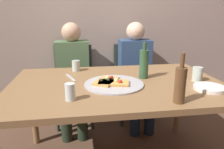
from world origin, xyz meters
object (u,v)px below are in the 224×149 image
at_px(chair_right, 133,77).
at_px(guest_in_beanie, 136,70).
at_px(beer_bottle, 144,64).
at_px(tumbler_near, 76,66).
at_px(dining_table, 117,91).
at_px(plate_stack, 209,88).
at_px(pizza_slice_last, 106,81).
at_px(wine_glass, 70,92).
at_px(guest_in_sweater, 73,72).
at_px(chair_left, 74,79).
at_px(table_knife, 71,78).
at_px(pizza_slice_extra, 114,83).
at_px(wine_bottle, 180,84).
at_px(tumbler_far, 197,74).
at_px(pizza_tray, 114,84).

height_order(chair_right, guest_in_beanie, guest_in_beanie).
relative_size(beer_bottle, tumbler_near, 3.05).
bearing_deg(dining_table, plate_stack, -21.66).
relative_size(chair_right, guest_in_beanie, 0.77).
relative_size(pizza_slice_last, chair_right, 0.28).
relative_size(wine_glass, guest_in_sweater, 0.09).
xyz_separation_m(dining_table, plate_stack, (0.61, -0.24, 0.08)).
xyz_separation_m(wine_glass, chair_left, (-0.02, 1.20, -0.30)).
relative_size(tumbler_near, table_knife, 0.43).
bearing_deg(pizza_slice_extra, wine_bottle, -46.47).
bearing_deg(tumbler_far, pizza_tray, 179.69).
relative_size(dining_table, tumbler_far, 14.57).
distance_m(wine_glass, plate_stack, 0.95).
bearing_deg(pizza_slice_last, chair_right, 64.70).
bearing_deg(wine_bottle, pizza_slice_last, 133.56).
xyz_separation_m(dining_table, chair_left, (-0.36, 0.91, -0.17)).
relative_size(pizza_slice_extra, beer_bottle, 0.84).
bearing_deg(beer_bottle, wine_bottle, -82.34).
distance_m(beer_bottle, table_knife, 0.61).
bearing_deg(tumbler_far, plate_stack, -93.89).
xyz_separation_m(pizza_slice_last, plate_stack, (0.69, -0.23, -0.01)).
distance_m(wine_bottle, chair_left, 1.53).
bearing_deg(guest_in_sweater, guest_in_beanie, -180.00).
height_order(wine_bottle, chair_left, wine_bottle).
height_order(pizza_slice_extra, beer_bottle, beer_bottle).
relative_size(dining_table, guest_in_sweater, 1.38).
distance_m(pizza_slice_last, pizza_slice_extra, 0.07).
distance_m(dining_table, plate_stack, 0.66).
distance_m(pizza_slice_extra, chair_left, 1.06).
distance_m(beer_bottle, tumbler_near, 0.63).
xyz_separation_m(pizza_slice_last, tumbler_far, (0.70, -0.04, 0.03)).
bearing_deg(wine_glass, chair_left, 91.12).
bearing_deg(plate_stack, pizza_slice_extra, 164.70).
bearing_deg(pizza_slice_last, table_knife, 145.53).
relative_size(dining_table, pizza_tray, 3.68).
height_order(dining_table, guest_in_sweater, guest_in_sweater).
distance_m(tumbler_far, guest_in_beanie, 0.87).
distance_m(tumbler_near, tumbler_far, 1.03).
distance_m(pizza_tray, tumbler_far, 0.65).
relative_size(pizza_tray, wine_glass, 4.11).
height_order(pizza_slice_extra, wine_glass, wine_glass).
height_order(pizza_slice_extra, guest_in_beanie, guest_in_beanie).
xyz_separation_m(tumbler_near, wine_glass, (-0.02, -0.67, 0.01)).
distance_m(pizza_tray, beer_bottle, 0.32).
height_order(wine_bottle, guest_in_sweater, guest_in_sweater).
distance_m(pizza_slice_last, guest_in_beanie, 0.90).
height_order(wine_bottle, tumbler_far, wine_bottle).
xyz_separation_m(beer_bottle, chair_right, (0.12, 0.83, -0.36)).
height_order(dining_table, table_knife, table_knife).
bearing_deg(pizza_tray, wine_glass, -141.74).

